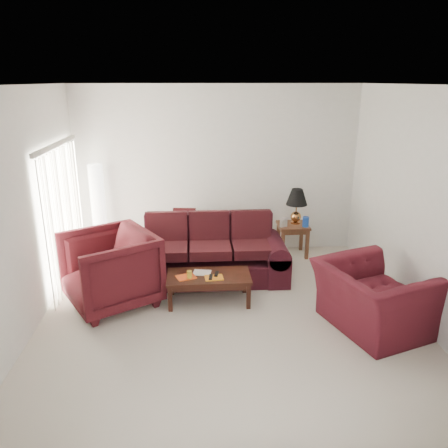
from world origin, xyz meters
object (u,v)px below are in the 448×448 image
armchair_left (110,269)px  sofa (210,250)px  armchair_right (372,298)px  floor_lamp (99,212)px  coffee_table (209,288)px  end_table (292,240)px

armchair_left → sofa: bearing=86.2°
armchair_left → armchair_right: (3.43, -0.87, -0.11)m
armchair_right → armchair_left: bearing=56.5°
floor_lamp → coffee_table: (1.84, -1.73, -0.66)m
end_table → armchair_right: bearing=-79.5°
end_table → coffee_table: end_table is taller
floor_lamp → armchair_left: floor_lamp is taller
sofa → coffee_table: (-0.05, -0.76, -0.29)m
coffee_table → armchair_left: bearing=161.2°
floor_lamp → armchair_left: bearing=-74.8°
end_table → coffee_table: size_ratio=0.49×
armchair_left → coffee_table: 1.42m
end_table → armchair_right: size_ratio=0.45×
armchair_left → armchair_right: 3.54m
floor_lamp → armchair_right: size_ratio=1.34×
floor_lamp → armchair_right: floor_lamp is taller
floor_lamp → armchair_left: 1.79m
end_table → armchair_left: size_ratio=0.50×
sofa → armchair_right: 2.57m
sofa → end_table: sofa is taller
sofa → end_table: bearing=30.8°
coffee_table → sofa: bearing=68.8°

